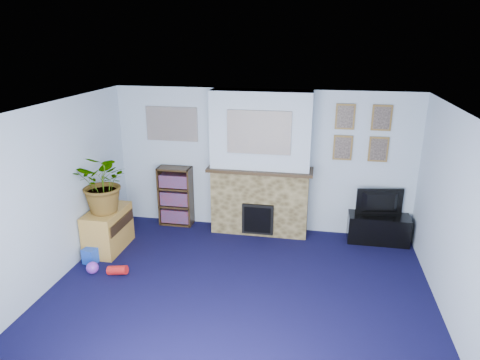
% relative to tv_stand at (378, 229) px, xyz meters
% --- Properties ---
extents(floor, '(5.00, 4.50, 0.01)m').
position_rel_tv_stand_xyz_m(floor, '(-1.95, -2.03, -0.22)').
color(floor, '#0F0E36').
rests_on(floor, ground).
extents(ceiling, '(5.00, 4.50, 0.01)m').
position_rel_tv_stand_xyz_m(ceiling, '(-1.95, -2.03, 2.17)').
color(ceiling, white).
rests_on(ceiling, wall_back).
extents(wall_back, '(5.00, 0.04, 2.40)m').
position_rel_tv_stand_xyz_m(wall_back, '(-1.95, 0.22, 0.97)').
color(wall_back, silver).
rests_on(wall_back, ground).
extents(wall_front, '(5.00, 0.04, 2.40)m').
position_rel_tv_stand_xyz_m(wall_front, '(-1.95, -4.28, 0.97)').
color(wall_front, silver).
rests_on(wall_front, ground).
extents(wall_left, '(0.04, 4.50, 2.40)m').
position_rel_tv_stand_xyz_m(wall_left, '(-4.45, -2.03, 0.97)').
color(wall_left, silver).
rests_on(wall_left, ground).
extents(wall_right, '(0.04, 4.50, 2.40)m').
position_rel_tv_stand_xyz_m(wall_right, '(0.55, -2.03, 0.97)').
color(wall_right, silver).
rests_on(wall_right, ground).
extents(chimney_breast, '(1.72, 0.50, 2.40)m').
position_rel_tv_stand_xyz_m(chimney_breast, '(-1.95, 0.02, 0.96)').
color(chimney_breast, brown).
rests_on(chimney_breast, ground).
extents(collage_main, '(1.00, 0.03, 0.68)m').
position_rel_tv_stand_xyz_m(collage_main, '(-1.95, -0.19, 1.56)').
color(collage_main, gray).
rests_on(collage_main, chimney_breast).
extents(collage_left, '(0.90, 0.03, 0.58)m').
position_rel_tv_stand_xyz_m(collage_left, '(-3.50, 0.21, 1.55)').
color(collage_left, gray).
rests_on(collage_left, wall_back).
extents(portrait_tl, '(0.30, 0.03, 0.40)m').
position_rel_tv_stand_xyz_m(portrait_tl, '(-0.65, 0.20, 1.77)').
color(portrait_tl, brown).
rests_on(portrait_tl, wall_back).
extents(portrait_tr, '(0.30, 0.03, 0.40)m').
position_rel_tv_stand_xyz_m(portrait_tr, '(-0.10, 0.20, 1.77)').
color(portrait_tr, brown).
rests_on(portrait_tr, wall_back).
extents(portrait_bl, '(0.30, 0.03, 0.40)m').
position_rel_tv_stand_xyz_m(portrait_bl, '(-0.65, 0.20, 1.27)').
color(portrait_bl, brown).
rests_on(portrait_bl, wall_back).
extents(portrait_br, '(0.30, 0.03, 0.40)m').
position_rel_tv_stand_xyz_m(portrait_br, '(-0.10, 0.20, 1.27)').
color(portrait_br, brown).
rests_on(portrait_br, wall_back).
extents(tv_stand, '(0.96, 0.40, 0.45)m').
position_rel_tv_stand_xyz_m(tv_stand, '(0.00, 0.00, 0.00)').
color(tv_stand, black).
rests_on(tv_stand, ground).
extents(television, '(0.75, 0.22, 0.43)m').
position_rel_tv_stand_xyz_m(television, '(0.00, 0.02, 0.44)').
color(television, black).
rests_on(television, tv_stand).
extents(bookshelf, '(0.58, 0.28, 1.05)m').
position_rel_tv_stand_xyz_m(bookshelf, '(-3.45, 0.08, 0.28)').
color(bookshelf, '#332312').
rests_on(bookshelf, ground).
extents(sideboard, '(0.47, 0.84, 0.66)m').
position_rel_tv_stand_xyz_m(sideboard, '(-4.19, -1.03, 0.12)').
color(sideboard, '#BE8F3D').
rests_on(sideboard, ground).
extents(potted_plant, '(0.86, 0.75, 0.93)m').
position_rel_tv_stand_xyz_m(potted_plant, '(-4.14, -1.08, 0.90)').
color(potted_plant, '#26661E').
rests_on(potted_plant, sideboard).
extents(mantel_clock, '(0.10, 0.06, 0.14)m').
position_rel_tv_stand_xyz_m(mantel_clock, '(-1.92, -0.03, 1.00)').
color(mantel_clock, gold).
rests_on(mantel_clock, chimney_breast).
extents(mantel_candle, '(0.05, 0.05, 0.15)m').
position_rel_tv_stand_xyz_m(mantel_candle, '(-1.64, -0.03, 1.01)').
color(mantel_candle, '#B2BFC6').
rests_on(mantel_candle, chimney_breast).
extents(mantel_teddy, '(0.14, 0.14, 0.14)m').
position_rel_tv_stand_xyz_m(mantel_teddy, '(-2.46, -0.03, 0.99)').
color(mantel_teddy, gray).
rests_on(mantel_teddy, chimney_breast).
extents(mantel_can, '(0.05, 0.05, 0.11)m').
position_rel_tv_stand_xyz_m(mantel_can, '(-1.24, -0.03, 0.99)').
color(mantel_can, blue).
rests_on(mantel_can, chimney_breast).
extents(green_crate, '(0.39, 0.32, 0.30)m').
position_rel_tv_stand_xyz_m(green_crate, '(-4.17, -1.25, -0.08)').
color(green_crate, '#198C26').
rests_on(green_crate, ground).
extents(toy_ball, '(0.17, 0.17, 0.17)m').
position_rel_tv_stand_xyz_m(toy_ball, '(-4.08, -1.77, -0.13)').
color(toy_ball, purple).
rests_on(toy_ball, ground).
extents(toy_block, '(0.22, 0.22, 0.23)m').
position_rel_tv_stand_xyz_m(toy_block, '(-4.25, -1.50, -0.11)').
color(toy_block, blue).
rests_on(toy_block, ground).
extents(toy_tube, '(0.29, 0.13, 0.17)m').
position_rel_tv_stand_xyz_m(toy_tube, '(-3.71, -1.75, -0.15)').
color(toy_tube, red).
rests_on(toy_tube, ground).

